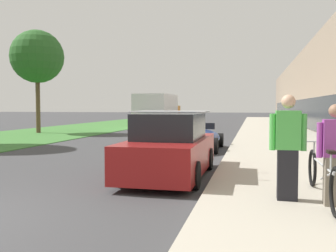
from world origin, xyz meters
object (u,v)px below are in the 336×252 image
at_px(tandem_bicycle, 322,177).
at_px(moving_truck, 158,111).
at_px(parked_sedan_curbside, 170,148).
at_px(street_tree_far, 37,57).
at_px(person_rider, 335,155).
at_px(person_bystander, 288,147).
at_px(vintage_roadster_curbside, 200,138).

height_order(tandem_bicycle, moving_truck, moving_truck).
height_order(parked_sedan_curbside, street_tree_far, street_tree_far).
bearing_deg(person_rider, parked_sedan_curbside, 142.63).
height_order(person_bystander, vintage_roadster_curbside, person_bystander).
relative_size(person_bystander, vintage_roadster_curbside, 0.43).
bearing_deg(vintage_roadster_curbside, person_rider, -68.32).
xyz_separation_m(parked_sedan_curbside, moving_truck, (-5.41, 20.00, 0.66)).
distance_m(person_rider, parked_sedan_curbside, 4.13).
bearing_deg(street_tree_far, person_bystander, -46.95).
xyz_separation_m(vintage_roadster_curbside, moving_truck, (-5.32, 14.02, 0.91)).
xyz_separation_m(moving_truck, street_tree_far, (-6.37, -6.90, 3.62)).
bearing_deg(tandem_bicycle, vintage_roadster_curbside, 111.91).
distance_m(person_bystander, moving_truck, 23.66).
height_order(person_rider, vintage_roadster_curbside, person_rider).
distance_m(tandem_bicycle, street_tree_far, 21.80).
bearing_deg(person_bystander, moving_truck, 109.73).
bearing_deg(moving_truck, person_rider, -68.88).
relative_size(person_rider, vintage_roadster_curbside, 0.39).
relative_size(vintage_roadster_curbside, street_tree_far, 0.63).
bearing_deg(street_tree_far, vintage_roadster_curbside, -31.35).
distance_m(person_rider, moving_truck, 24.13).
height_order(moving_truck, street_tree_far, street_tree_far).
relative_size(tandem_bicycle, person_bystander, 1.62).
xyz_separation_m(tandem_bicycle, parked_sedan_curbside, (-3.17, 2.12, 0.18)).
bearing_deg(vintage_roadster_curbside, tandem_bicycle, -68.09).
xyz_separation_m(person_bystander, parked_sedan_curbside, (-2.57, 2.27, -0.33)).
relative_size(parked_sedan_curbside, street_tree_far, 0.63).
height_order(tandem_bicycle, person_bystander, person_bystander).
xyz_separation_m(person_rider, street_tree_far, (-15.07, 15.61, 4.03)).
distance_m(moving_truck, street_tree_far, 10.06).
distance_m(tandem_bicycle, parked_sedan_curbside, 3.82).
bearing_deg(vintage_roadster_curbside, street_tree_far, 148.65).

